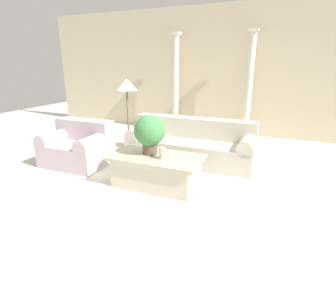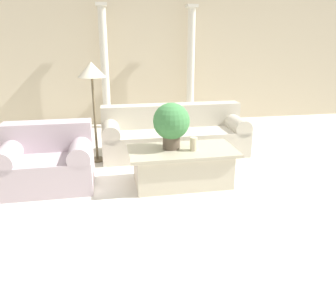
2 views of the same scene
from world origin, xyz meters
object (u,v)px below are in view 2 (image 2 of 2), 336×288
loveseat (48,160)px  potted_plant (171,123)px  sofa_long (174,134)px  coffee_table (182,166)px  floor_lamp (92,75)px

loveseat → potted_plant: bearing=-7.9°
sofa_long → coffee_table: bearing=-96.8°
loveseat → coffee_table: 1.75m
sofa_long → floor_lamp: bearing=-173.3°
sofa_long → potted_plant: (-0.28, -1.19, 0.50)m
loveseat → floor_lamp: size_ratio=0.75×
potted_plant → floor_lamp: floor_lamp is taller
sofa_long → loveseat: same height
sofa_long → loveseat: size_ratio=2.07×
loveseat → coffee_table: (1.73, -0.29, -0.09)m
loveseat → sofa_long: bearing=27.2°
sofa_long → floor_lamp: (-1.27, -0.15, 1.01)m
loveseat → coffee_table: size_ratio=0.82×
sofa_long → floor_lamp: size_ratio=1.55×
potted_plant → coffee_table: bearing=-26.9°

